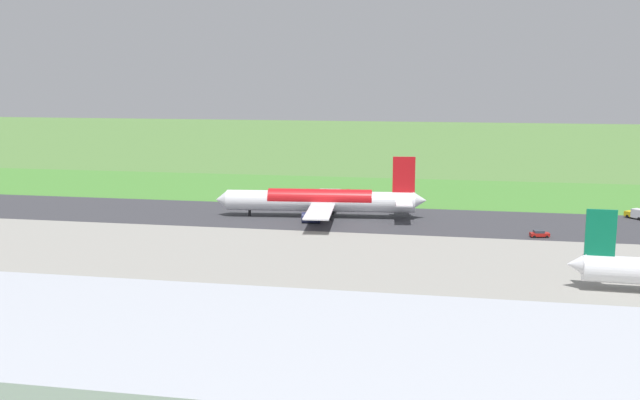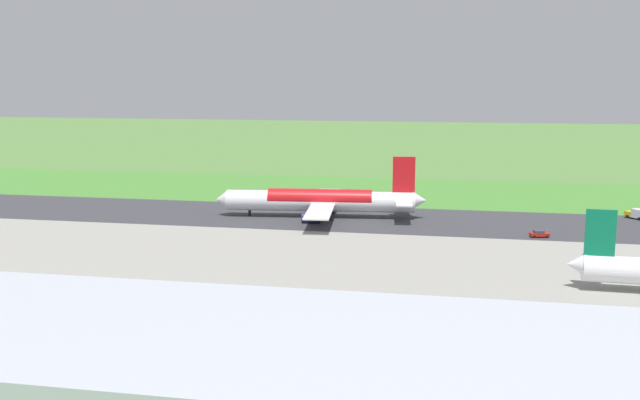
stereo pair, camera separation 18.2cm
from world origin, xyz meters
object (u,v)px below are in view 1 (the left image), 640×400
Objects in this scene: service_truck_baggage at (638,214)px; no_stopping_sign at (348,193)px; service_car_followme at (539,234)px; airliner_main at (321,201)px; traffic_cone_orange at (334,195)px.

no_stopping_sign is (76.48, -18.60, 0.16)m from service_truck_baggage.
service_car_followme is 1.69× the size of no_stopping_sign.
airliner_main is 54.07m from service_car_followme.
airliner_main is 34.37m from traffic_cone_orange.
no_stopping_sign reaches higher than service_car_followme.
airliner_main is at bearing 85.74° from no_stopping_sign.
service_truck_baggage is at bearing -171.07° from airliner_main.
no_stopping_sign is at bearing -13.67° from service_truck_baggage.
service_car_followme is 8.13× the size of traffic_cone_orange.
traffic_cone_orange is at bearing -40.99° from service_car_followme.
airliner_main is 20.49× the size of no_stopping_sign.
service_truck_baggage is 84.26m from traffic_cone_orange.
airliner_main is at bearing -14.63° from service_car_followme.
no_stopping_sign is at bearing -94.26° from airliner_main.
no_stopping_sign is at bearing 148.33° from traffic_cone_orange.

